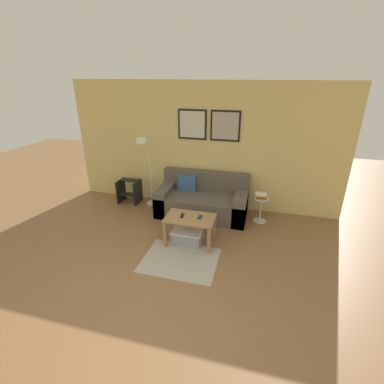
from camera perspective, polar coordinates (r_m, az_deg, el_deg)
ground_plane at (r=3.67m, az=-10.69°, el=-23.60°), size 16.00×16.00×0.00m
wall_back at (r=5.74m, az=2.14°, el=9.37°), size 5.60×0.09×2.55m
area_rug at (r=4.41m, az=-2.45°, el=-13.72°), size 1.14×0.91×0.01m
couch at (r=5.62m, az=2.15°, el=-1.77°), size 1.77×0.88×0.82m
coffee_table at (r=4.62m, az=-0.39°, el=-6.41°), size 0.81×0.51×0.48m
storage_bin at (r=4.79m, az=-0.89°, el=-8.86°), size 0.51×0.41×0.22m
floor_lamp at (r=5.69m, az=-9.42°, el=6.24°), size 0.26×0.56×1.52m
side_table at (r=5.47m, az=13.88°, el=-3.13°), size 0.29×0.29×0.49m
book_stack at (r=5.37m, az=13.99°, el=-0.76°), size 0.23×0.17×0.10m
remote_control at (r=4.61m, az=-2.01°, el=-4.83°), size 0.06×0.15×0.02m
cell_phone at (r=4.57m, az=1.64°, el=-5.19°), size 0.07×0.14×0.01m
step_stool at (r=6.28m, az=-12.73°, el=0.30°), size 0.44×0.39×0.51m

